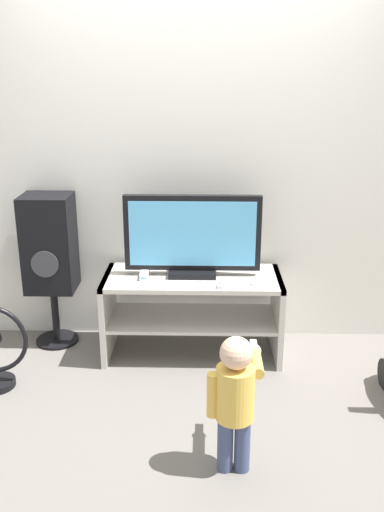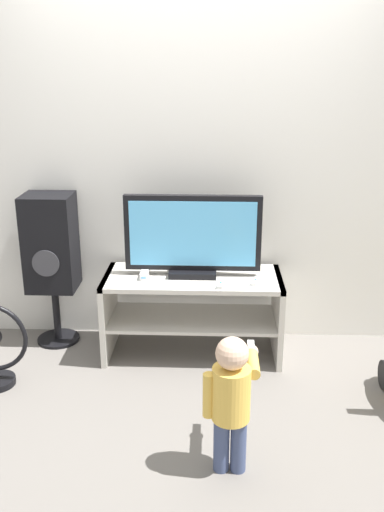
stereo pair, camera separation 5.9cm
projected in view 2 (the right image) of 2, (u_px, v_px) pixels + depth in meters
ground_plane at (191, 371)px, 3.68m from camera, size 16.00×16.00×0.00m
wall_back at (195, 155)px, 3.82m from camera, size 10.00×0.06×2.60m
tv_stand at (193, 303)px, 3.80m from camera, size 1.17×0.50×0.56m
television at (193, 237)px, 3.68m from camera, size 0.88×0.20×0.54m
game_console at (145, 273)px, 3.73m from camera, size 0.05×0.18×0.04m
remote_primary at (255, 281)px, 3.63m from camera, size 0.07×0.13×0.03m
remote_secondary at (221, 284)px, 3.57m from camera, size 0.05×0.13×0.03m
child at (232, 394)px, 2.67m from camera, size 0.27×0.42×0.71m
speaker_tower at (51, 246)px, 3.86m from camera, size 0.33×0.30×1.07m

